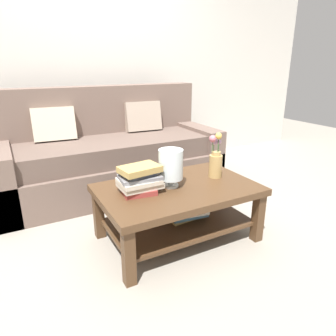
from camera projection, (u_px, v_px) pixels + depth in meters
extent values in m
plane|color=gray|center=(163.00, 220.00, 2.66)|extent=(10.00, 10.00, 0.00)
cube|color=beige|center=(97.00, 57.00, 3.59)|extent=(6.40, 0.12, 2.70)
cube|color=brown|center=(113.00, 174.00, 3.24)|extent=(2.25, 0.90, 0.36)
cube|color=brown|center=(113.00, 149.00, 3.12)|extent=(2.01, 0.74, 0.20)
cube|color=brown|center=(100.00, 119.00, 3.36)|extent=(2.25, 0.20, 0.70)
cube|color=brown|center=(3.00, 180.00, 2.74)|extent=(0.20, 0.90, 0.60)
cube|color=brown|center=(195.00, 150.00, 3.66)|extent=(0.20, 0.90, 0.60)
cube|color=beige|center=(54.00, 124.00, 3.01)|extent=(0.41, 0.21, 0.34)
cube|color=gray|center=(143.00, 116.00, 3.44)|extent=(0.41, 0.21, 0.34)
cube|color=#4C331E|center=(178.00, 190.00, 2.26)|extent=(1.15, 0.73, 0.05)
cube|color=#4C331E|center=(129.00, 257.00, 1.83)|extent=(0.07, 0.07, 0.38)
cube|color=#4C331E|center=(258.00, 217.00, 2.30)|extent=(0.07, 0.07, 0.38)
cube|color=#4C331E|center=(99.00, 214.00, 2.35)|extent=(0.07, 0.07, 0.38)
cube|color=#4C331E|center=(209.00, 189.00, 2.82)|extent=(0.07, 0.07, 0.38)
cube|color=#4C331E|center=(177.00, 222.00, 2.34)|extent=(1.03, 0.61, 0.02)
cube|color=tan|center=(183.00, 214.00, 2.40)|extent=(0.29, 0.22, 0.04)
cube|color=#3D6075|center=(187.00, 213.00, 2.34)|extent=(0.30, 0.23, 0.03)
cube|color=beige|center=(187.00, 210.00, 2.33)|extent=(0.31, 0.25, 0.03)
cube|color=#993833|center=(139.00, 191.00, 2.14)|extent=(0.25, 0.21, 0.04)
cube|color=beige|center=(140.00, 185.00, 2.14)|extent=(0.29, 0.21, 0.03)
cube|color=beige|center=(139.00, 181.00, 2.12)|extent=(0.27, 0.21, 0.03)
cube|color=slate|center=(140.00, 177.00, 2.11)|extent=(0.30, 0.21, 0.02)
cube|color=#2D333D|center=(137.00, 173.00, 2.12)|extent=(0.22, 0.22, 0.03)
cube|color=tan|center=(140.00, 169.00, 2.09)|extent=(0.29, 0.21, 0.04)
cylinder|color=silver|center=(171.00, 185.00, 2.25)|extent=(0.11, 0.11, 0.02)
cylinder|color=silver|center=(171.00, 181.00, 2.24)|extent=(0.04, 0.04, 0.05)
cylinder|color=silver|center=(171.00, 164.00, 2.20)|extent=(0.18, 0.18, 0.22)
sphere|color=#2D333D|center=(168.00, 172.00, 2.21)|extent=(0.04, 0.04, 0.04)
sphere|color=tan|center=(173.00, 170.00, 2.24)|extent=(0.05, 0.05, 0.05)
cylinder|color=tan|center=(215.00, 166.00, 2.42)|extent=(0.10, 0.10, 0.18)
cylinder|color=tan|center=(216.00, 153.00, 2.38)|extent=(0.07, 0.07, 0.03)
cylinder|color=#426638|center=(219.00, 147.00, 2.38)|extent=(0.01, 0.01, 0.06)
sphere|color=#B28CB7|center=(219.00, 142.00, 2.36)|extent=(0.04, 0.04, 0.04)
cylinder|color=#426638|center=(214.00, 147.00, 2.40)|extent=(0.01, 0.01, 0.06)
sphere|color=#B28CB7|center=(214.00, 141.00, 2.38)|extent=(0.06, 0.06, 0.06)
cylinder|color=#426638|center=(212.00, 146.00, 2.35)|extent=(0.01, 0.01, 0.09)
sphere|color=#C66B7A|center=(213.00, 139.00, 2.33)|extent=(0.06, 0.06, 0.06)
cylinder|color=#426638|center=(218.00, 145.00, 2.34)|extent=(0.01, 0.01, 0.11)
sphere|color=gold|center=(219.00, 136.00, 2.32)|extent=(0.05, 0.05, 0.05)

